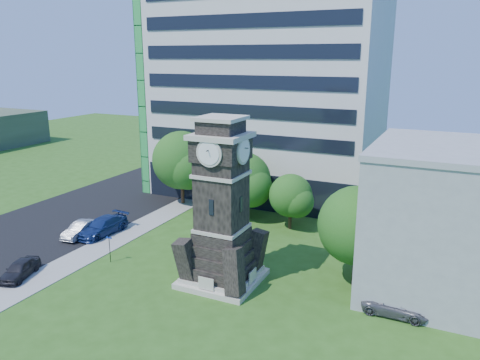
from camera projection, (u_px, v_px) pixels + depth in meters
The scene contains 15 objects.
ground at pixel (174, 284), 34.27m from camera, with size 160.00×160.00×0.00m, color #2B5317.
sidewalk at pixel (116, 239), 42.57m from camera, with size 3.00×70.00×0.06m, color gray.
street at pixel (48, 225), 46.11m from camera, with size 14.00×80.00×0.02m, color black.
clock_tower at pixel (222, 214), 33.41m from camera, with size 5.40×5.40×12.22m.
office_tall at pixel (269, 73), 54.50m from camera, with size 26.20×15.11×28.60m.
car_street_south at pixel (20, 269), 35.16m from camera, with size 1.56×3.87×1.32m, color black.
car_street_mid at pixel (81, 229), 43.20m from camera, with size 1.44×4.14×1.36m, color gray.
car_street_north at pixel (102, 226), 43.64m from camera, with size 2.22×5.47×1.59m, color navy.
car_east_lot at pixel (396, 306), 30.10m from camera, with size 2.00×4.33×1.20m, color #57575D.
park_bench at pixel (230, 285), 33.22m from camera, with size 1.63×0.44×0.84m.
street_sign at pixel (109, 246), 37.58m from camera, with size 0.54×0.05×2.25m.
tree_nw at pixel (182, 162), 51.81m from camera, with size 7.13×6.48×8.25m.
tree_nc at pixel (244, 181), 47.19m from camera, with size 6.12×5.56×6.90m.
tree_ne at pixel (291, 197), 44.52m from camera, with size 4.57×4.15×5.41m.
tree_east at pixel (359, 228), 32.95m from camera, with size 6.22×5.66×7.45m.
Camera 1 is at (17.80, -26.04, 16.17)m, focal length 35.00 mm.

